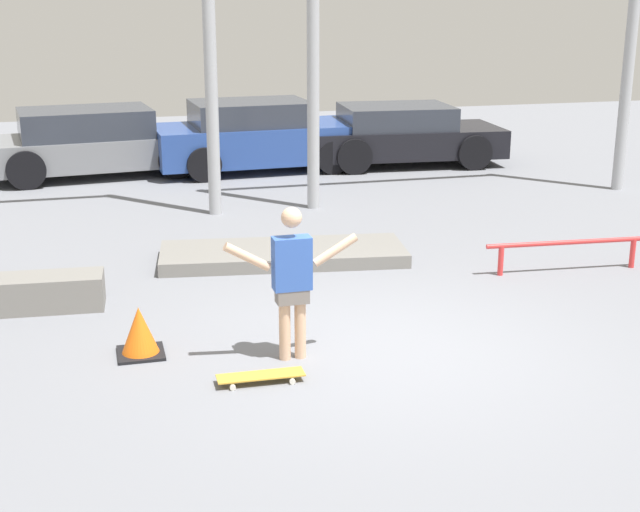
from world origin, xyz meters
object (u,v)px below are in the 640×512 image
(manual_pad, at_px, (283,254))
(parked_car_grey, at_px, (93,143))
(skateboarder, at_px, (292,276))
(skateboard, at_px, (261,376))
(parked_car_blue, at_px, (257,136))
(grind_rail, at_px, (568,247))
(parked_car_black, at_px, (401,135))
(traffic_cone, at_px, (140,332))

(manual_pad, relative_size, parked_car_grey, 0.71)
(skateboarder, distance_m, skateboard, 1.00)
(skateboard, xyz_separation_m, parked_car_blue, (1.89, 10.00, 0.61))
(grind_rail, height_order, parked_car_black, parked_car_black)
(manual_pad, bearing_deg, parked_car_black, 57.95)
(grind_rail, height_order, parked_car_grey, parked_car_grey)
(traffic_cone, bearing_deg, parked_car_black, 56.53)
(skateboard, relative_size, parked_car_blue, 0.19)
(skateboard, xyz_separation_m, manual_pad, (1.03, 3.71, 0.02))
(skateboarder, relative_size, skateboard, 1.87)
(traffic_cone, bearing_deg, grind_rail, 14.27)
(traffic_cone, bearing_deg, skateboard, -42.64)
(grind_rail, height_order, parked_car_blue, parked_car_blue)
(manual_pad, bearing_deg, parked_car_grey, 109.41)
(skateboarder, relative_size, manual_pad, 0.47)
(grind_rail, relative_size, traffic_cone, 4.42)
(parked_car_black, bearing_deg, grind_rail, -89.07)
(skateboard, bearing_deg, skateboarder, 50.27)
(skateboard, relative_size, manual_pad, 0.25)
(skateboarder, bearing_deg, grind_rail, 23.96)
(parked_car_grey, xyz_separation_m, parked_car_black, (6.16, -0.37, -0.03))
(parked_car_grey, bearing_deg, skateboarder, -86.21)
(parked_car_blue, bearing_deg, parked_car_black, -4.98)
(skateboarder, bearing_deg, parked_car_blue, 80.46)
(skateboarder, xyz_separation_m, skateboard, (-0.41, -0.48, -0.78))
(parked_car_grey, relative_size, traffic_cone, 9.23)
(parked_car_blue, bearing_deg, traffic_cone, -110.44)
(skateboarder, distance_m, parked_car_blue, 9.64)
(manual_pad, height_order, parked_car_blue, parked_car_blue)
(skateboard, bearing_deg, manual_pad, 75.65)
(skateboarder, relative_size, grind_rail, 0.69)
(parked_car_blue, xyz_separation_m, parked_car_black, (3.00, -0.12, -0.07))
(parked_car_grey, bearing_deg, parked_car_blue, -10.39)
(skateboarder, distance_m, parked_car_black, 10.42)
(parked_car_black, bearing_deg, manual_pad, -117.73)
(skateboard, xyz_separation_m, parked_car_black, (4.89, 9.88, 0.54))
(grind_rail, distance_m, parked_car_black, 7.57)
(skateboarder, distance_m, traffic_cone, 1.62)
(skateboarder, xyz_separation_m, manual_pad, (0.62, 3.24, -0.76))
(grind_rail, xyz_separation_m, parked_car_blue, (-2.55, 7.68, 0.35))
(skateboard, height_order, manual_pad, manual_pad)
(manual_pad, relative_size, traffic_cone, 6.52)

